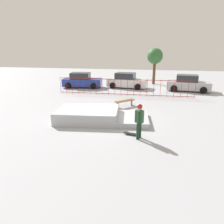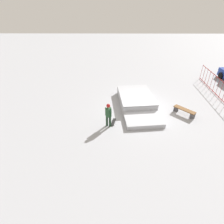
# 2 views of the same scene
# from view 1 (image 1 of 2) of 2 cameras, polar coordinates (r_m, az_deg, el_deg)

# --- Properties ---
(ground_plane) EXTENTS (60.00, 60.00, 0.00)m
(ground_plane) POSITION_cam_1_polar(r_m,az_deg,el_deg) (12.88, -0.84, -2.12)
(ground_plane) COLOR #A8AAB2
(skate_ramp) EXTENTS (5.64, 3.14, 0.74)m
(skate_ramp) POSITION_cam_1_polar(r_m,az_deg,el_deg) (12.77, -4.43, -0.85)
(skate_ramp) COLOR #B0B3BB
(skate_ramp) RESTS_ON ground
(skater) EXTENTS (0.43, 0.42, 1.73)m
(skater) POSITION_cam_1_polar(r_m,az_deg,el_deg) (10.05, 7.37, -1.81)
(skater) COLOR black
(skater) RESTS_ON ground
(skateboard) EXTENTS (0.82, 0.38, 0.09)m
(skateboard) POSITION_cam_1_polar(r_m,az_deg,el_deg) (10.72, 5.28, -5.83)
(skateboard) COLOR black
(skateboard) RESTS_ON ground
(perimeter_fence) EXTENTS (12.28, 0.16, 1.50)m
(perimeter_fence) POSITION_cam_1_polar(r_m,az_deg,el_deg) (19.31, 3.31, 6.73)
(perimeter_fence) COLOR maroon
(perimeter_fence) RESTS_ON ground
(park_bench) EXTENTS (1.42, 1.41, 0.48)m
(park_bench) POSITION_cam_1_polar(r_m,az_deg,el_deg) (15.64, 3.45, 2.70)
(park_bench) COLOR brown
(park_bench) RESTS_ON ground
(parked_car_blue) EXTENTS (4.25, 2.25, 1.60)m
(parked_car_blue) POSITION_cam_1_polar(r_m,az_deg,el_deg) (23.44, -8.09, 8.33)
(parked_car_blue) COLOR #1E3899
(parked_car_blue) RESTS_ON ground
(parked_car_white) EXTENTS (4.28, 2.32, 1.60)m
(parked_car_white) POSITION_cam_1_polar(r_m,az_deg,el_deg) (23.08, 3.95, 8.32)
(parked_car_white) COLOR white
(parked_car_white) RESTS_ON ground
(parked_car_silver) EXTENTS (4.30, 2.36, 1.60)m
(parked_car_silver) POSITION_cam_1_polar(r_m,az_deg,el_deg) (22.60, 19.85, 7.16)
(parked_car_silver) COLOR #B7B7BC
(parked_car_silver) RESTS_ON ground
(distant_tree) EXTENTS (1.81, 1.81, 4.13)m
(distant_tree) POSITION_cam_1_polar(r_m,az_deg,el_deg) (25.74, 11.48, 14.35)
(distant_tree) COLOR brown
(distant_tree) RESTS_ON ground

